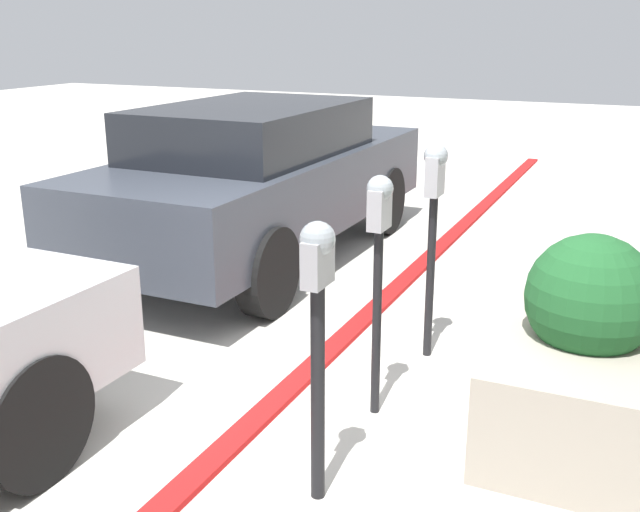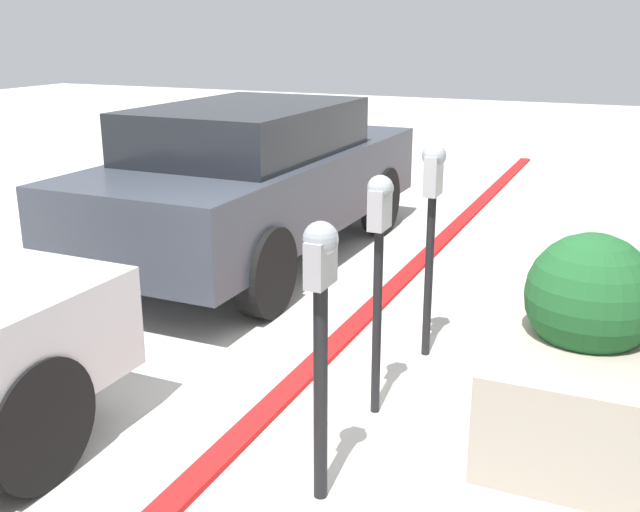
% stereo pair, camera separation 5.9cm
% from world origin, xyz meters
% --- Properties ---
extents(ground_plane, '(40.00, 40.00, 0.00)m').
position_xyz_m(ground_plane, '(0.00, 0.00, 0.00)').
color(ground_plane, beige).
extents(curb_strip, '(19.00, 0.16, 0.04)m').
position_xyz_m(curb_strip, '(0.00, 0.08, 0.02)').
color(curb_strip, red).
rests_on(curb_strip, ground_plane).
extents(parking_meter_nearest, '(0.20, 0.17, 1.45)m').
position_xyz_m(parking_meter_nearest, '(-0.91, -0.57, 1.02)').
color(parking_meter_nearest, black).
rests_on(parking_meter_nearest, ground_plane).
extents(parking_meter_second, '(0.18, 0.15, 1.49)m').
position_xyz_m(parking_meter_second, '(0.03, -0.52, 1.11)').
color(parking_meter_second, black).
rests_on(parking_meter_second, ground_plane).
extents(parking_meter_middle, '(0.19, 0.16, 1.54)m').
position_xyz_m(parking_meter_middle, '(0.97, -0.57, 1.14)').
color(parking_meter_middle, black).
rests_on(parking_meter_middle, ground_plane).
extents(planter_box, '(1.57, 0.94, 1.21)m').
position_xyz_m(planter_box, '(0.28, -1.69, 0.47)').
color(planter_box, '#A39989').
rests_on(planter_box, ground_plane).
extents(parked_car_middle, '(4.54, 1.84, 1.57)m').
position_xyz_m(parked_car_middle, '(2.53, 1.65, 0.85)').
color(parked_car_middle, '#383D47').
rests_on(parked_car_middle, ground_plane).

